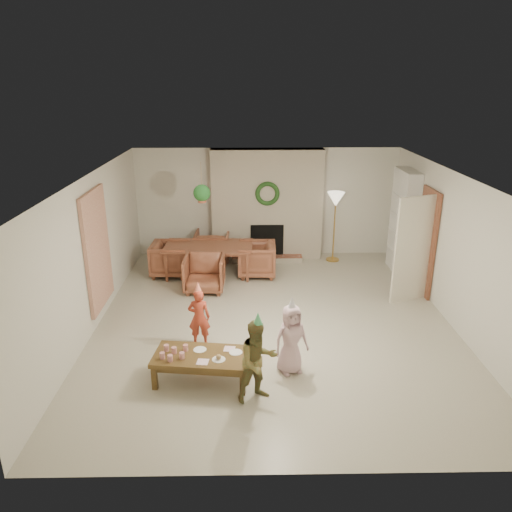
{
  "coord_description": "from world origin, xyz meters",
  "views": [
    {
      "loc": [
        -0.44,
        -7.57,
        3.93
      ],
      "look_at": [
        -0.3,
        0.4,
        1.05
      ],
      "focal_mm": 34.34,
      "sensor_mm": 36.0,
      "label": 1
    }
  ],
  "objects_px": {
    "coffee_table_top": "(202,357)",
    "child_plaid": "(258,361)",
    "dining_chair_left": "(170,259)",
    "child_red": "(199,317)",
    "dining_table": "(209,261)",
    "dining_chair_far": "(212,247)",
    "child_pink": "(291,339)",
    "dining_chair_near": "(204,273)",
    "dining_chair_right": "(257,259)"
  },
  "relations": [
    {
      "from": "coffee_table_top",
      "to": "child_plaid",
      "type": "bearing_deg",
      "value": -22.5
    },
    {
      "from": "dining_chair_left",
      "to": "child_red",
      "type": "height_order",
      "value": "child_red"
    },
    {
      "from": "dining_table",
      "to": "dining_chair_left",
      "type": "bearing_deg",
      "value": 180.0
    },
    {
      "from": "dining_table",
      "to": "child_plaid",
      "type": "distance_m",
      "value": 4.43
    },
    {
      "from": "dining_chair_far",
      "to": "child_pink",
      "type": "distance_m",
      "value": 4.72
    },
    {
      "from": "dining_chair_near",
      "to": "coffee_table_top",
      "type": "bearing_deg",
      "value": -84.16
    },
    {
      "from": "dining_chair_left",
      "to": "child_pink",
      "type": "height_order",
      "value": "child_pink"
    },
    {
      "from": "dining_chair_far",
      "to": "dining_chair_right",
      "type": "distance_m",
      "value": 1.3
    },
    {
      "from": "dining_chair_left",
      "to": "dining_table",
      "type": "bearing_deg",
      "value": -90.0
    },
    {
      "from": "child_red",
      "to": "dining_chair_right",
      "type": "bearing_deg",
      "value": -107.63
    },
    {
      "from": "dining_chair_left",
      "to": "child_red",
      "type": "relative_size",
      "value": 0.84
    },
    {
      "from": "child_pink",
      "to": "dining_chair_near",
      "type": "bearing_deg",
      "value": 96.11
    },
    {
      "from": "dining_table",
      "to": "child_pink",
      "type": "distance_m",
      "value": 3.96
    },
    {
      "from": "dining_chair_far",
      "to": "dining_chair_right",
      "type": "xyz_separation_m",
      "value": [
        0.99,
        -0.84,
        0.0
      ]
    },
    {
      "from": "child_red",
      "to": "dining_table",
      "type": "bearing_deg",
      "value": -88.17
    },
    {
      "from": "dining_chair_near",
      "to": "child_pink",
      "type": "bearing_deg",
      "value": -61.48
    },
    {
      "from": "dining_table",
      "to": "dining_chair_near",
      "type": "height_order",
      "value": "dining_chair_near"
    },
    {
      "from": "dining_chair_far",
      "to": "child_plaid",
      "type": "bearing_deg",
      "value": 101.99
    },
    {
      "from": "coffee_table_top",
      "to": "child_pink",
      "type": "height_order",
      "value": "child_pink"
    },
    {
      "from": "dining_chair_right",
      "to": "child_red",
      "type": "distance_m",
      "value": 3.04
    },
    {
      "from": "child_red",
      "to": "child_plaid",
      "type": "distance_m",
      "value": 1.66
    },
    {
      "from": "child_plaid",
      "to": "dining_table",
      "type": "bearing_deg",
      "value": 77.21
    },
    {
      "from": "dining_chair_far",
      "to": "child_pink",
      "type": "xyz_separation_m",
      "value": [
        1.4,
        -4.5,
        0.16
      ]
    },
    {
      "from": "dining_chair_left",
      "to": "coffee_table_top",
      "type": "height_order",
      "value": "dining_chair_left"
    },
    {
      "from": "dining_chair_left",
      "to": "child_pink",
      "type": "bearing_deg",
      "value": -147.19
    },
    {
      "from": "dining_chair_left",
      "to": "child_red",
      "type": "xyz_separation_m",
      "value": [
        0.88,
        -2.94,
        0.11
      ]
    },
    {
      "from": "coffee_table_top",
      "to": "dining_chair_right",
      "type": "bearing_deg",
      "value": 84.92
    },
    {
      "from": "dining_chair_left",
      "to": "dining_chair_near",
      "type": "bearing_deg",
      "value": -135.0
    },
    {
      "from": "dining_chair_left",
      "to": "coffee_table_top",
      "type": "xyz_separation_m",
      "value": [
        1.0,
        -3.92,
        0.01
      ]
    },
    {
      "from": "coffee_table_top",
      "to": "child_red",
      "type": "distance_m",
      "value": 0.99
    },
    {
      "from": "dining_chair_near",
      "to": "child_pink",
      "type": "height_order",
      "value": "child_pink"
    },
    {
      "from": "dining_table",
      "to": "coffee_table_top",
      "type": "height_order",
      "value": "dining_table"
    },
    {
      "from": "dining_chair_near",
      "to": "child_plaid",
      "type": "relative_size",
      "value": 0.7
    },
    {
      "from": "dining_chair_far",
      "to": "child_pink",
      "type": "bearing_deg",
      "value": 109.07
    },
    {
      "from": "dining_chair_near",
      "to": "dining_chair_far",
      "type": "bearing_deg",
      "value": 90.0
    },
    {
      "from": "dining_chair_left",
      "to": "dining_chair_right",
      "type": "xyz_separation_m",
      "value": [
        1.82,
        -0.06,
        0.0
      ]
    },
    {
      "from": "dining_chair_near",
      "to": "dining_chair_far",
      "type": "distance_m",
      "value": 1.62
    },
    {
      "from": "dining_chair_left",
      "to": "child_plaid",
      "type": "bearing_deg",
      "value": -156.19
    },
    {
      "from": "dining_chair_far",
      "to": "dining_chair_left",
      "type": "xyz_separation_m",
      "value": [
        -0.84,
        -0.78,
        0.0
      ]
    },
    {
      "from": "coffee_table_top",
      "to": "child_red",
      "type": "relative_size",
      "value": 1.4
    },
    {
      "from": "dining_table",
      "to": "dining_chair_left",
      "type": "relative_size",
      "value": 2.34
    },
    {
      "from": "dining_chair_near",
      "to": "child_pink",
      "type": "xyz_separation_m",
      "value": [
        1.45,
        -2.88,
        0.16
      ]
    },
    {
      "from": "dining_chair_far",
      "to": "dining_chair_left",
      "type": "bearing_deg",
      "value": 45.0
    },
    {
      "from": "dining_chair_left",
      "to": "dining_chair_right",
      "type": "bearing_deg",
      "value": -90.0
    },
    {
      "from": "dining_chair_far",
      "to": "coffee_table_top",
      "type": "xyz_separation_m",
      "value": [
        0.17,
        -4.71,
        0.01
      ]
    },
    {
      "from": "dining_table",
      "to": "dining_chair_far",
      "type": "height_order",
      "value": "dining_chair_far"
    },
    {
      "from": "dining_chair_near",
      "to": "child_plaid",
      "type": "distance_m",
      "value": 3.65
    },
    {
      "from": "dining_chair_near",
      "to": "dining_chair_far",
      "type": "relative_size",
      "value": 1.0
    },
    {
      "from": "dining_chair_near",
      "to": "child_red",
      "type": "distance_m",
      "value": 2.11
    },
    {
      "from": "dining_table",
      "to": "dining_chair_right",
      "type": "bearing_deg",
      "value": -0.0
    }
  ]
}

